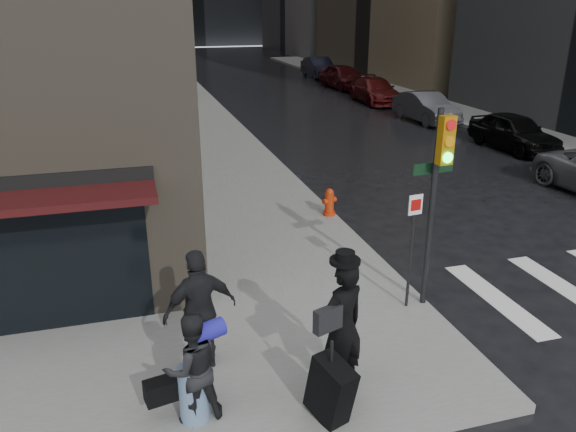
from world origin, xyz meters
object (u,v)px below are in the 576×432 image
object	(u,v)px
man_jeans	(191,368)
traffic_light	(435,184)
man_greycoat	(200,311)
parked_car_4	(343,76)
man_overcoat	(340,337)
parked_car_5	(319,68)
parked_car_2	(426,107)
fire_hydrant	(329,203)
parked_car_1	(514,132)
parked_car_3	(375,90)

from	to	relation	value
man_jeans	traffic_light	size ratio (longest dim) A/B	0.44
man_jeans	man_greycoat	size ratio (longest dim) A/B	0.81
man_jeans	parked_car_4	distance (m)	33.14
man_overcoat	parked_car_5	size ratio (longest dim) A/B	0.47
traffic_light	parked_car_2	bearing A→B (deg)	54.52
fire_hydrant	parked_car_2	xyz separation A→B (m)	(9.12, 11.30, 0.22)
man_jeans	parked_car_4	size ratio (longest dim) A/B	0.34
man_greycoat	traffic_light	world-z (taller)	traffic_light
parked_car_1	parked_car_3	size ratio (longest dim) A/B	0.86
man_overcoat	traffic_light	xyz separation A→B (m)	(2.45, 1.92, 1.44)
fire_hydrant	parked_car_5	xyz separation A→B (m)	(9.77, 29.17, 0.30)
parked_car_2	parked_car_3	world-z (taller)	same
parked_car_5	man_greycoat	bearing A→B (deg)	-111.07
man_overcoat	man_greycoat	world-z (taller)	man_overcoat
fire_hydrant	parked_car_5	bearing A→B (deg)	71.48
man_overcoat	parked_car_5	bearing A→B (deg)	-128.95
parked_car_4	parked_car_5	bearing A→B (deg)	83.25
man_overcoat	man_jeans	world-z (taller)	man_overcoat
man_jeans	fire_hydrant	size ratio (longest dim) A/B	2.17
man_overcoat	parked_car_4	size ratio (longest dim) A/B	0.46
parked_car_2	man_jeans	bearing A→B (deg)	-128.67
man_greycoat	parked_car_4	distance (m)	31.99
man_greycoat	traffic_light	size ratio (longest dim) A/B	0.54
man_greycoat	man_jeans	bearing A→B (deg)	63.17
parked_car_1	parked_car_4	distance (m)	17.87
man_jeans	parked_car_1	world-z (taller)	man_jeans
man_overcoat	parked_car_1	bearing A→B (deg)	-154.85
parked_car_5	parked_car_3	bearing A→B (deg)	-92.49
traffic_light	parked_car_5	world-z (taller)	traffic_light
man_jeans	parked_car_4	bearing A→B (deg)	-126.39
parked_car_3	parked_car_4	distance (m)	5.97
man_jeans	parked_car_1	xyz separation A→B (m)	(14.11, 12.22, -0.24)
parked_car_5	traffic_light	bearing A→B (deg)	-105.16
man_greycoat	man_overcoat	bearing A→B (deg)	134.25
man_jeans	parked_car_5	bearing A→B (deg)	-123.16
fire_hydrant	parked_car_3	size ratio (longest dim) A/B	0.15
parked_car_1	parked_car_5	distance (m)	23.83
fire_hydrant	parked_car_4	bearing A→B (deg)	67.89
man_jeans	parked_car_1	distance (m)	18.67
fire_hydrant	parked_car_1	bearing A→B (deg)	28.94
man_greycoat	parked_car_4	xyz separation A→B (m)	(13.59, 28.96, -0.32)
parked_car_5	parked_car_2	bearing A→B (deg)	-91.39
man_greycoat	fire_hydrant	distance (m)	7.12
fire_hydrant	parked_car_2	distance (m)	14.53
man_greycoat	parked_car_3	size ratio (longest dim) A/B	0.40
parked_car_2	parked_car_5	world-z (taller)	parked_car_5
man_overcoat	parked_car_4	world-z (taller)	man_overcoat
traffic_light	parked_car_1	bearing A→B (deg)	40.69
parked_car_1	parked_car_2	distance (m)	5.98
man_jeans	parked_car_5	world-z (taller)	man_jeans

